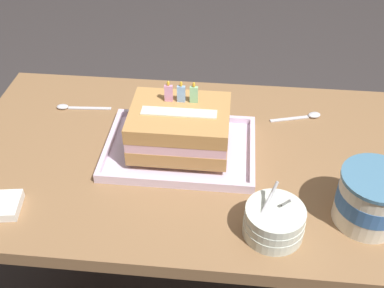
{
  "coord_description": "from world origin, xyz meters",
  "views": [
    {
      "loc": [
        0.06,
        -0.87,
        1.47
      ],
      "look_at": [
        -0.03,
        0.0,
        0.74
      ],
      "focal_mm": 43.84,
      "sensor_mm": 36.0,
      "label": 1
    }
  ],
  "objects_px": {
    "ice_cream_tub": "(371,198)",
    "napkin_pile": "(0,206)",
    "serving_spoon_near_tray": "(308,116)",
    "foil_tray": "(180,149)",
    "bowl_stack": "(274,221)",
    "serving_spoon_by_bowls": "(71,107)",
    "birthday_cake": "(180,127)"
  },
  "relations": [
    {
      "from": "ice_cream_tub",
      "to": "napkin_pile",
      "type": "relative_size",
      "value": 1.51
    },
    {
      "from": "serving_spoon_near_tray",
      "to": "foil_tray",
      "type": "bearing_deg",
      "value": -151.78
    },
    {
      "from": "bowl_stack",
      "to": "ice_cream_tub",
      "type": "distance_m",
      "value": 0.21
    },
    {
      "from": "foil_tray",
      "to": "serving_spoon_by_bowls",
      "type": "height_order",
      "value": "foil_tray"
    },
    {
      "from": "foil_tray",
      "to": "serving_spoon_by_bowls",
      "type": "bearing_deg",
      "value": 154.74
    },
    {
      "from": "bowl_stack",
      "to": "napkin_pile",
      "type": "distance_m",
      "value": 0.59
    },
    {
      "from": "foil_tray",
      "to": "birthday_cake",
      "type": "xyz_separation_m",
      "value": [
        -0.0,
        0.0,
        0.07
      ]
    },
    {
      "from": "bowl_stack",
      "to": "serving_spoon_by_bowls",
      "type": "bearing_deg",
      "value": 144.36
    },
    {
      "from": "ice_cream_tub",
      "to": "serving_spoon_by_bowls",
      "type": "xyz_separation_m",
      "value": [
        -0.74,
        0.33,
        -0.06
      ]
    },
    {
      "from": "birthday_cake",
      "to": "serving_spoon_near_tray",
      "type": "height_order",
      "value": "birthday_cake"
    },
    {
      "from": "bowl_stack",
      "to": "serving_spoon_near_tray",
      "type": "height_order",
      "value": "bowl_stack"
    },
    {
      "from": "ice_cream_tub",
      "to": "serving_spoon_near_tray",
      "type": "bearing_deg",
      "value": 103.62
    },
    {
      "from": "ice_cream_tub",
      "to": "bowl_stack",
      "type": "bearing_deg",
      "value": -163.66
    },
    {
      "from": "foil_tray",
      "to": "birthday_cake",
      "type": "relative_size",
      "value": 1.57
    },
    {
      "from": "serving_spoon_near_tray",
      "to": "serving_spoon_by_bowls",
      "type": "xyz_separation_m",
      "value": [
        -0.66,
        -0.02,
        -0.0
      ]
    },
    {
      "from": "napkin_pile",
      "to": "foil_tray",
      "type": "bearing_deg",
      "value": 32.49
    },
    {
      "from": "foil_tray",
      "to": "bowl_stack",
      "type": "height_order",
      "value": "bowl_stack"
    },
    {
      "from": "serving_spoon_by_bowls",
      "to": "napkin_pile",
      "type": "relative_size",
      "value": 1.6
    },
    {
      "from": "birthday_cake",
      "to": "bowl_stack",
      "type": "height_order",
      "value": "birthday_cake"
    },
    {
      "from": "foil_tray",
      "to": "serving_spoon_near_tray",
      "type": "height_order",
      "value": "foil_tray"
    },
    {
      "from": "birthday_cake",
      "to": "serving_spoon_by_bowls",
      "type": "relative_size",
      "value": 1.53
    },
    {
      "from": "ice_cream_tub",
      "to": "napkin_pile",
      "type": "distance_m",
      "value": 0.79
    },
    {
      "from": "birthday_cake",
      "to": "serving_spoon_by_bowls",
      "type": "distance_m",
      "value": 0.37
    },
    {
      "from": "birthday_cake",
      "to": "ice_cream_tub",
      "type": "height_order",
      "value": "birthday_cake"
    },
    {
      "from": "serving_spoon_near_tray",
      "to": "serving_spoon_by_bowls",
      "type": "bearing_deg",
      "value": -177.97
    },
    {
      "from": "foil_tray",
      "to": "ice_cream_tub",
      "type": "bearing_deg",
      "value": -23.39
    },
    {
      "from": "foil_tray",
      "to": "napkin_pile",
      "type": "relative_size",
      "value": 3.85
    },
    {
      "from": "serving_spoon_near_tray",
      "to": "napkin_pile",
      "type": "relative_size",
      "value": 1.47
    },
    {
      "from": "birthday_cake",
      "to": "ice_cream_tub",
      "type": "xyz_separation_m",
      "value": [
        0.42,
        -0.18,
        -0.01
      ]
    },
    {
      "from": "napkin_pile",
      "to": "birthday_cake",
      "type": "bearing_deg",
      "value": 32.5
    },
    {
      "from": "serving_spoon_by_bowls",
      "to": "napkin_pile",
      "type": "xyz_separation_m",
      "value": [
        -0.04,
        -0.39,
        0.01
      ]
    },
    {
      "from": "serving_spoon_by_bowls",
      "to": "serving_spoon_near_tray",
      "type": "bearing_deg",
      "value": 2.03
    }
  ]
}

